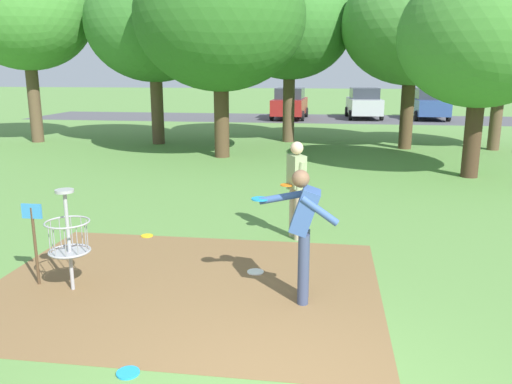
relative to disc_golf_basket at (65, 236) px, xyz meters
name	(u,v)px	position (x,y,z in m)	size (l,w,h in m)	color
dirt_tee_pad	(184,286)	(1.52, 0.32, -0.75)	(5.30, 4.08, 0.01)	brown
disc_golf_basket	(65,236)	(0.00, 0.00, 0.00)	(0.98, 0.58, 1.39)	#9E9EA3
player_foreground_watching	(303,227)	(3.14, 0.10, 0.23)	(1.11, 0.47, 1.71)	#384260
player_throwing	(296,184)	(2.89, 2.61, 0.21)	(0.45, 0.49, 1.71)	tan
frisbee_far_left	(147,236)	(0.26, 2.32, -0.74)	(0.22, 0.22, 0.02)	gold
frisbee_far_right	(128,373)	(1.55, -1.79, -0.74)	(0.23, 0.23, 0.02)	#1E93DB
frisbee_scattered_a	(255,272)	(2.42, 0.92, -0.74)	(0.24, 0.24, 0.02)	white
tree_near_left	(290,26)	(1.75, 15.08, 3.82)	(4.93, 4.93, 6.69)	brown
tree_mid_left	(503,51)	(9.46, 13.90, 2.78)	(3.67, 3.67, 5.12)	brown
tree_mid_center	(220,18)	(-0.17, 10.93, 3.76)	(5.53, 5.53, 6.88)	#4C3823
tree_mid_right	(154,24)	(-3.35, 13.74, 3.84)	(5.17, 5.17, 6.81)	brown
tree_far_left	(482,37)	(7.30, 8.60, 2.98)	(4.37, 4.37, 5.61)	#422D1E
tree_far_center	(413,24)	(6.26, 13.76, 3.71)	(5.07, 5.07, 6.64)	#4C3823
tree_far_right	(26,15)	(-8.44, 13.53, 4.22)	(5.04, 5.04, 7.14)	brown
parking_lot_strip	(324,119)	(3.08, 25.59, -0.75)	(36.00, 6.00, 0.01)	#4C4C51
parked_car_leftmost	(290,103)	(1.02, 25.22, 0.17)	(2.10, 4.27, 1.84)	maroon
parked_car_center_left	(364,103)	(5.46, 26.15, 0.17)	(2.16, 4.30, 1.84)	#B2B7BC
parked_car_center_right	(429,104)	(9.30, 26.16, 0.17)	(2.00, 4.21, 1.84)	#2D4784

